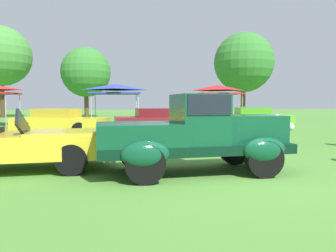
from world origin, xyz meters
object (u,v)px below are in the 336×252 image
at_px(show_car_lime, 255,118).
at_px(canopy_tent_center_field, 115,88).
at_px(show_car_yellow, 59,122).
at_px(feature_pickup_truck, 195,133).
at_px(canopy_tent_right_field, 218,89).
at_px(neighbor_convertible, 17,145).
at_px(show_car_burgundy, 159,120).

height_order(show_car_lime, canopy_tent_center_field, canopy_tent_center_field).
xyz_separation_m(show_car_yellow, show_car_lime, (10.45, 1.86, -0.00)).
xyz_separation_m(feature_pickup_truck, show_car_lime, (5.93, 10.66, -0.26)).
height_order(feature_pickup_truck, canopy_tent_center_field, canopy_tent_center_field).
xyz_separation_m(feature_pickup_truck, canopy_tent_right_field, (4.93, 14.53, 1.56)).
bearing_deg(neighbor_convertible, feature_pickup_truck, -11.53).
bearing_deg(neighbor_convertible, canopy_tent_center_field, 82.18).
bearing_deg(canopy_tent_center_field, show_car_yellow, -114.31).
xyz_separation_m(canopy_tent_center_field, canopy_tent_right_field, (6.96, 0.21, -0.00)).
bearing_deg(neighbor_convertible, show_car_burgundy, 64.13).
bearing_deg(show_car_lime, canopy_tent_right_field, 104.50).
relative_size(neighbor_convertible, canopy_tent_center_field, 1.44).
height_order(show_car_lime, canopy_tent_right_field, canopy_tent_right_field).
bearing_deg(canopy_tent_center_field, show_car_lime, -24.66).
distance_m(show_car_lime, canopy_tent_right_field, 4.39).
distance_m(feature_pickup_truck, canopy_tent_center_field, 14.55).
bearing_deg(show_car_yellow, canopy_tent_right_field, 31.19).
height_order(canopy_tent_center_field, canopy_tent_right_field, same).
bearing_deg(show_car_yellow, show_car_burgundy, 6.53).
distance_m(show_car_yellow, canopy_tent_right_field, 11.20).
relative_size(show_car_yellow, show_car_burgundy, 0.98).
bearing_deg(show_car_burgundy, canopy_tent_center_field, 114.80).
xyz_separation_m(show_car_lime, canopy_tent_right_field, (-1.00, 3.87, 1.82)).
xyz_separation_m(neighbor_convertible, show_car_lime, (9.82, 9.87, 0.02)).
distance_m(feature_pickup_truck, show_car_burgundy, 9.36).
distance_m(feature_pickup_truck, canopy_tent_right_field, 15.42).
distance_m(feature_pickup_truck, show_car_lime, 12.21).
height_order(feature_pickup_truck, show_car_burgundy, feature_pickup_truck).
distance_m(neighbor_convertible, show_car_lime, 13.92).
bearing_deg(canopy_tent_right_field, canopy_tent_center_field, -178.27).
bearing_deg(feature_pickup_truck, show_car_lime, 60.90).
bearing_deg(canopy_tent_right_field, show_car_lime, -75.50).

